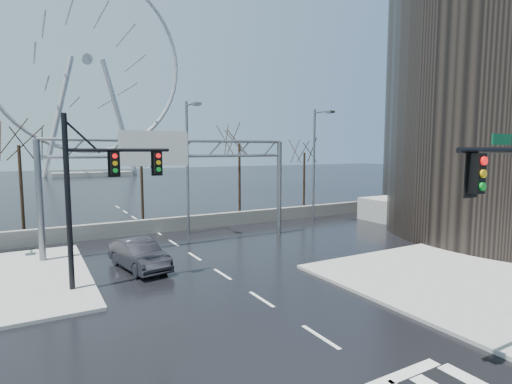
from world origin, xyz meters
TOP-DOWN VIEW (x-y plane):
  - ground at (0.00, 0.00)m, footprint 260.00×260.00m
  - sidewalk_right_ext at (10.00, 2.00)m, footprint 12.00×10.00m
  - barrier_wall at (0.00, 20.00)m, footprint 52.00×0.50m
  - signal_mast_far at (-5.87, 8.96)m, footprint 4.72×0.41m
  - sign_gantry at (-0.38, 14.96)m, footprint 16.36×0.40m
  - streetlight_mid at (2.00, 18.16)m, footprint 0.50×2.55m
  - streetlight_right at (14.00, 18.16)m, footprint 0.50×2.55m
  - tree_left at (-9.00, 23.50)m, footprint 3.75×3.75m
  - tree_center at (0.00, 24.50)m, footprint 3.25×3.25m
  - tree_right at (9.00, 23.50)m, footprint 3.90×3.90m
  - tree_far_right at (17.00, 24.00)m, footprint 3.40×3.40m
  - ferris_wheel at (5.00, 95.00)m, footprint 45.00×6.00m
  - car at (-3.51, 11.08)m, footprint 2.50×5.02m

SIDE VIEW (x-z plane):
  - ground at x=0.00m, z-range 0.00..0.00m
  - sidewalk_right_ext at x=10.00m, z-range 0.00..0.15m
  - barrier_wall at x=0.00m, z-range 0.00..1.10m
  - car at x=-3.51m, z-range 0.00..1.58m
  - signal_mast_far at x=-5.87m, z-range 0.83..8.83m
  - tree_center at x=0.00m, z-range 1.92..8.42m
  - sign_gantry at x=-0.38m, z-range 1.38..8.98m
  - tree_far_right at x=17.00m, z-range 2.01..8.81m
  - streetlight_mid at x=2.00m, z-range 0.89..10.89m
  - streetlight_right at x=14.00m, z-range 0.89..10.89m
  - tree_left at x=-9.00m, z-range 2.23..9.73m
  - tree_right at x=9.00m, z-range 2.32..10.12m
  - ferris_wheel at x=5.00m, z-range 0.68..51.59m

